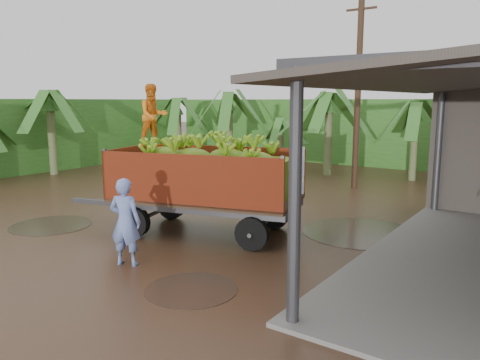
# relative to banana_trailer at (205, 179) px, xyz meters

# --- Properties ---
(ground) EXTENTS (100.00, 100.00, 0.00)m
(ground) POSITION_rel_banana_trailer_xyz_m (-0.82, 0.37, -1.47)
(ground) COLOR black
(ground) RESTS_ON ground
(hedge_north) EXTENTS (22.00, 3.00, 3.60)m
(hedge_north) POSITION_rel_banana_trailer_xyz_m (-2.82, 16.37, 0.33)
(hedge_north) COLOR #2D661E
(hedge_north) RESTS_ON ground
(hedge_west) EXTENTS (3.00, 18.00, 3.60)m
(hedge_west) POSITION_rel_banana_trailer_xyz_m (-14.82, 4.37, 0.33)
(hedge_west) COLOR #2D661E
(hedge_west) RESTS_ON ground
(banana_trailer) EXTENTS (6.81, 3.55, 3.97)m
(banana_trailer) POSITION_rel_banana_trailer_xyz_m (0.00, 0.00, 0.00)
(banana_trailer) COLOR #9A2D16
(banana_trailer) RESTS_ON ground
(man_blue) EXTENTS (0.82, 0.68, 1.91)m
(man_blue) POSITION_rel_banana_trailer_xyz_m (0.20, -2.94, -0.52)
(man_blue) COLOR #7085CC
(man_blue) RESTS_ON ground
(utility_pole) EXTENTS (1.20, 0.24, 7.56)m
(utility_pole) POSITION_rel_banana_trailer_xyz_m (0.81, 8.58, 2.36)
(utility_pole) COLOR #47301E
(utility_pole) RESTS_ON ground
(banana_plants) EXTENTS (24.88, 21.16, 4.13)m
(banana_plants) POSITION_rel_banana_trailer_xyz_m (-4.94, 7.69, 0.38)
(banana_plants) COLOR #2D661E
(banana_plants) RESTS_ON ground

